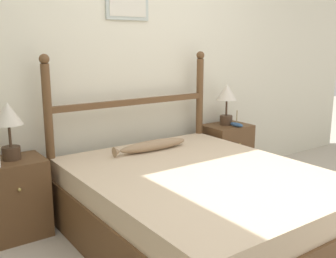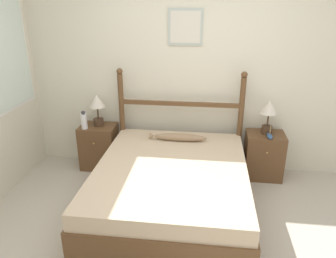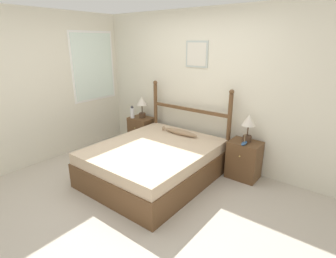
{
  "view_description": "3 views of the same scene",
  "coord_description": "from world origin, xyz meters",
  "px_view_note": "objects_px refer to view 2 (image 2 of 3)",
  "views": [
    {
      "loc": [
        -1.85,
        -1.41,
        1.43
      ],
      "look_at": [
        -0.12,
        1.03,
        0.77
      ],
      "focal_mm": 42.0,
      "sensor_mm": 36.0,
      "label": 1
    },
    {
      "loc": [
        0.22,
        -2.37,
        2.14
      ],
      "look_at": [
        -0.22,
        1.1,
        0.75
      ],
      "focal_mm": 35.0,
      "sensor_mm": 36.0,
      "label": 2
    },
    {
      "loc": [
        2.28,
        -2.14,
        2.04
      ],
      "look_at": [
        -0.11,
        0.94,
        0.73
      ],
      "focal_mm": 28.0,
      "sensor_mm": 36.0,
      "label": 3
    }
  ],
  "objects_px": {
    "bottle": "(84,121)",
    "bed": "(171,188)",
    "table_lamp_right": "(269,111)",
    "fish_pillow": "(179,137)",
    "nightstand_left": "(99,146)",
    "nightstand_right": "(264,155)",
    "table_lamp_left": "(97,105)",
    "model_boat": "(270,136)"
  },
  "relations": [
    {
      "from": "table_lamp_right",
      "to": "nightstand_right",
      "type": "bearing_deg",
      "value": -102.0
    },
    {
      "from": "bottle",
      "to": "nightstand_right",
      "type": "bearing_deg",
      "value": 2.85
    },
    {
      "from": "nightstand_left",
      "to": "table_lamp_right",
      "type": "xyz_separation_m",
      "value": [
        2.17,
        0.02,
        0.58
      ]
    },
    {
      "from": "nightstand_right",
      "to": "bottle",
      "type": "bearing_deg",
      "value": -177.15
    },
    {
      "from": "table_lamp_right",
      "to": "nightstand_left",
      "type": "bearing_deg",
      "value": -179.41
    },
    {
      "from": "table_lamp_right",
      "to": "fish_pillow",
      "type": "relative_size",
      "value": 0.61
    },
    {
      "from": "model_boat",
      "to": "fish_pillow",
      "type": "bearing_deg",
      "value": -174.91
    },
    {
      "from": "table_lamp_left",
      "to": "model_boat",
      "type": "distance_m",
      "value": 2.19
    },
    {
      "from": "table_lamp_left",
      "to": "model_boat",
      "type": "height_order",
      "value": "table_lamp_left"
    },
    {
      "from": "nightstand_left",
      "to": "model_boat",
      "type": "distance_m",
      "value": 2.21
    },
    {
      "from": "table_lamp_left",
      "to": "bed",
      "type": "bearing_deg",
      "value": -39.56
    },
    {
      "from": "table_lamp_left",
      "to": "table_lamp_right",
      "type": "relative_size",
      "value": 1.0
    },
    {
      "from": "bed",
      "to": "bottle",
      "type": "distance_m",
      "value": 1.49
    },
    {
      "from": "table_lamp_left",
      "to": "nightstand_right",
      "type": "bearing_deg",
      "value": -0.4
    },
    {
      "from": "nightstand_right",
      "to": "table_lamp_left",
      "type": "height_order",
      "value": "table_lamp_left"
    },
    {
      "from": "table_lamp_right",
      "to": "fish_pillow",
      "type": "bearing_deg",
      "value": -167.63
    },
    {
      "from": "table_lamp_right",
      "to": "bottle",
      "type": "distance_m",
      "value": 2.31
    },
    {
      "from": "nightstand_right",
      "to": "table_lamp_right",
      "type": "distance_m",
      "value": 0.58
    },
    {
      "from": "table_lamp_right",
      "to": "model_boat",
      "type": "relative_size",
      "value": 2.43
    },
    {
      "from": "bottle",
      "to": "bed",
      "type": "bearing_deg",
      "value": -31.81
    },
    {
      "from": "nightstand_left",
      "to": "bed",
      "type": "bearing_deg",
      "value": -38.67
    },
    {
      "from": "nightstand_left",
      "to": "bottle",
      "type": "relative_size",
      "value": 2.43
    },
    {
      "from": "table_lamp_right",
      "to": "bed",
      "type": "bearing_deg",
      "value": -140.73
    },
    {
      "from": "bed",
      "to": "bottle",
      "type": "bearing_deg",
      "value": 148.19
    },
    {
      "from": "nightstand_left",
      "to": "nightstand_right",
      "type": "distance_m",
      "value": 2.16
    },
    {
      "from": "bottle",
      "to": "table_lamp_right",
      "type": "bearing_deg",
      "value": 3.4
    },
    {
      "from": "bottle",
      "to": "model_boat",
      "type": "height_order",
      "value": "bottle"
    },
    {
      "from": "table_lamp_right",
      "to": "model_boat",
      "type": "height_order",
      "value": "table_lamp_right"
    },
    {
      "from": "bed",
      "to": "table_lamp_right",
      "type": "height_order",
      "value": "table_lamp_right"
    },
    {
      "from": "table_lamp_left",
      "to": "fish_pillow",
      "type": "xyz_separation_m",
      "value": [
        1.08,
        -0.23,
        -0.3
      ]
    },
    {
      "from": "table_lamp_left",
      "to": "bottle",
      "type": "distance_m",
      "value": 0.26
    },
    {
      "from": "model_boat",
      "to": "table_lamp_right",
      "type": "bearing_deg",
      "value": 96.51
    },
    {
      "from": "bed",
      "to": "table_lamp_left",
      "type": "height_order",
      "value": "table_lamp_left"
    },
    {
      "from": "nightstand_right",
      "to": "bottle",
      "type": "xyz_separation_m",
      "value": [
        -2.29,
        -0.11,
        0.41
      ]
    },
    {
      "from": "bed",
      "to": "table_lamp_left",
      "type": "distance_m",
      "value": 1.51
    },
    {
      "from": "bottle",
      "to": "model_boat",
      "type": "relative_size",
      "value": 1.39
    },
    {
      "from": "table_lamp_right",
      "to": "bottle",
      "type": "xyz_separation_m",
      "value": [
        -2.3,
        -0.14,
        -0.17
      ]
    },
    {
      "from": "fish_pillow",
      "to": "model_boat",
      "type": "bearing_deg",
      "value": 5.09
    },
    {
      "from": "table_lamp_right",
      "to": "model_boat",
      "type": "distance_m",
      "value": 0.3
    },
    {
      "from": "model_boat",
      "to": "fish_pillow",
      "type": "distance_m",
      "value": 1.09
    },
    {
      "from": "nightstand_right",
      "to": "table_lamp_left",
      "type": "xyz_separation_m",
      "value": [
        -2.15,
        0.02,
        0.58
      ]
    },
    {
      "from": "nightstand_left",
      "to": "table_lamp_right",
      "type": "distance_m",
      "value": 2.24
    }
  ]
}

